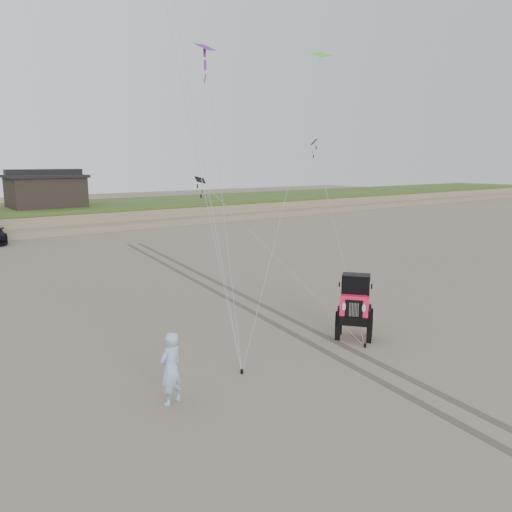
# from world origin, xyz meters

# --- Properties ---
(ground) EXTENTS (160.00, 160.00, 0.00)m
(ground) POSITION_xyz_m (0.00, 0.00, 0.00)
(ground) COLOR #6B6054
(ground) RESTS_ON ground
(dune_ridge) EXTENTS (160.00, 14.25, 1.73)m
(dune_ridge) POSITION_xyz_m (0.00, 37.50, 0.82)
(dune_ridge) COLOR #7A6B54
(dune_ridge) RESTS_ON ground
(cabin) EXTENTS (6.40, 5.40, 3.35)m
(cabin) POSITION_xyz_m (2.00, 37.00, 3.24)
(cabin) COLOR black
(cabin) RESTS_ON dune_ridge
(jeep) EXTENTS (4.81, 4.37, 1.70)m
(jeep) POSITION_xyz_m (2.05, 0.38, 0.85)
(jeep) COLOR #FF1E48
(jeep) RESTS_ON ground
(man) EXTENTS (0.75, 0.60, 1.78)m
(man) POSITION_xyz_m (-4.81, -0.04, 0.89)
(man) COLOR #93B3E3
(man) RESTS_ON ground
(kite_flock) EXTENTS (6.51, 7.55, 10.26)m
(kite_flock) POSITION_xyz_m (3.19, 9.34, 10.92)
(kite_flock) COLOR black
(kite_flock) RESTS_ON ground
(stake_main) EXTENTS (0.08, 0.08, 0.12)m
(stake_main) POSITION_xyz_m (-2.49, 0.34, 0.06)
(stake_main) COLOR black
(stake_main) RESTS_ON ground
(stake_aux) EXTENTS (0.08, 0.08, 0.12)m
(stake_aux) POSITION_xyz_m (1.73, -0.38, 0.06)
(stake_aux) COLOR black
(stake_aux) RESTS_ON ground
(tire_tracks) EXTENTS (5.22, 29.74, 0.01)m
(tire_tracks) POSITION_xyz_m (2.00, 8.00, 0.00)
(tire_tracks) COLOR #4C443D
(tire_tracks) RESTS_ON ground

